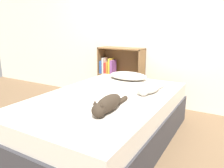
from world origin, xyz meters
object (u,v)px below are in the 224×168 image
bed (105,119)px  pillow (128,76)px  cat_light (149,88)px  bookshelf (119,73)px  cat_dark (108,104)px

bed → pillow: size_ratio=3.74×
cat_light → bookshelf: (-0.90, 0.98, -0.10)m
bookshelf → cat_dark: bearing=-64.9°
cat_light → cat_dark: (-0.11, -0.71, 0.01)m
cat_light → cat_dark: size_ratio=0.89×
cat_light → bookshelf: size_ratio=0.56×
cat_dark → bookshelf: bearing=-156.6°
bed → cat_light: bearing=42.6°
bed → cat_light: 0.60m
bed → cat_dark: cat_dark is taller
cat_dark → bookshelf: 1.88m
bookshelf → cat_light: bearing=-47.5°
pillow → cat_dark: 1.26m
bed → cat_light: (0.37, 0.34, 0.32)m
bed → pillow: (-0.13, 0.83, 0.31)m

